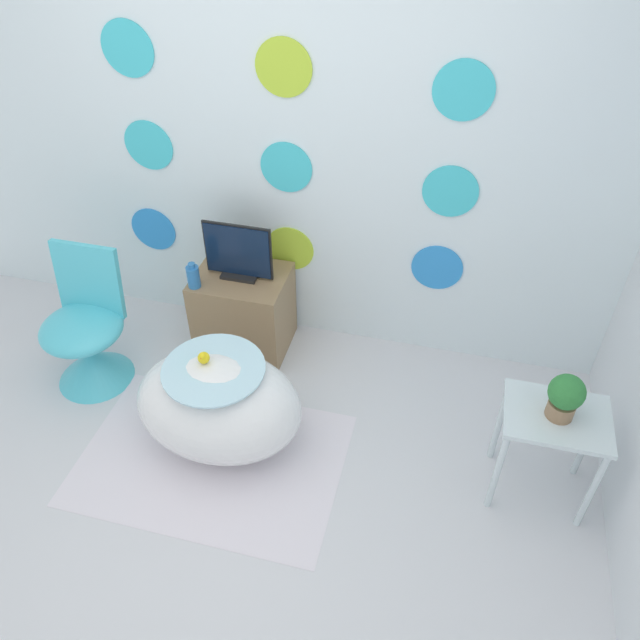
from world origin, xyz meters
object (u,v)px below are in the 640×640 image
(chair, at_px, (88,343))
(vase, at_px, (193,276))
(bathtub, at_px, (219,405))
(potted_plant_left, at_px, (565,396))
(tv, at_px, (238,254))

(chair, bearing_deg, vase, 31.88)
(vase, bearing_deg, bathtub, -59.58)
(bathtub, xyz_separation_m, potted_plant_left, (1.61, 0.10, 0.40))
(bathtub, distance_m, chair, 0.95)
(bathtub, xyz_separation_m, tv, (-0.14, 0.77, 0.40))
(chair, height_order, vase, chair)
(bathtub, relative_size, vase, 5.50)
(bathtub, bearing_deg, tv, 100.44)
(potted_plant_left, bearing_deg, vase, 165.33)
(bathtub, height_order, vase, vase)
(chair, relative_size, potted_plant_left, 3.56)
(bathtub, xyz_separation_m, vase, (-0.36, 0.61, 0.31))
(chair, distance_m, vase, 0.73)
(chair, distance_m, potted_plant_left, 2.56)
(chair, relative_size, vase, 5.21)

